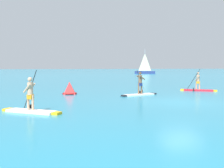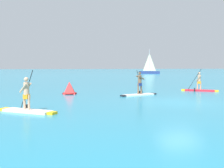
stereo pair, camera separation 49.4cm
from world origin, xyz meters
TOP-DOWN VIEW (x-y plane):
  - ground at (0.00, 0.00)m, footprint 440.00×440.00m
  - paddleboarder_near_left at (-8.70, -1.49)m, footprint 2.75×2.22m
  - paddleboarder_mid_center at (-1.05, 4.24)m, footprint 3.10×1.39m
  - paddleboarder_far_right at (5.21, 6.16)m, footprint 2.78×2.10m
  - race_marker_buoy at (-6.08, 6.34)m, footprint 1.30×1.30m
  - sailboat_right_horizon at (21.93, 59.68)m, footprint 6.25×3.56m

SIDE VIEW (x-z plane):
  - ground at x=0.00m, z-range 0.00..0.00m
  - paddleboarder_far_right at x=5.21m, z-range -0.68..1.31m
  - paddleboarder_near_left at x=-8.70m, z-range -0.69..1.34m
  - paddleboarder_mid_center at x=-1.05m, z-range -0.56..1.36m
  - race_marker_buoy at x=-6.08m, z-range -0.07..0.91m
  - sailboat_right_horizon at x=21.93m, z-range -2.82..4.51m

